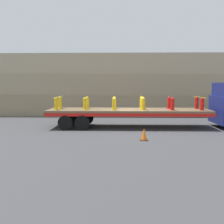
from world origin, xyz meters
TOP-DOWN VIEW (x-y plane):
  - ground_plane at (0.00, 0.00)m, footprint 120.00×120.00m
  - rock_cliff at (0.00, 6.96)m, footprint 60.00×3.30m
  - flatbed_trailer at (-0.71, 0.00)m, footprint 10.36×2.56m
  - fire_hydrant_yellow_near_0 at (-4.58, -0.54)m, footprint 0.30×0.46m
  - fire_hydrant_yellow_far_0 at (-4.58, 0.54)m, footprint 0.30×0.46m
  - fire_hydrant_yellow_near_1 at (-2.75, -0.54)m, footprint 0.30×0.46m
  - fire_hydrant_yellow_far_1 at (-2.75, 0.54)m, footprint 0.30×0.46m
  - fire_hydrant_yellow_near_2 at (-0.92, -0.54)m, footprint 0.30×0.46m
  - fire_hydrant_yellow_far_2 at (-0.92, 0.54)m, footprint 0.30×0.46m
  - fire_hydrant_yellow_near_3 at (0.92, -0.54)m, footprint 0.30×0.46m
  - fire_hydrant_yellow_far_3 at (0.92, 0.54)m, footprint 0.30×0.46m
  - fire_hydrant_red_near_4 at (2.75, -0.54)m, footprint 0.30×0.46m
  - fire_hydrant_red_far_4 at (2.75, 0.54)m, footprint 0.30×0.46m
  - fire_hydrant_red_near_5 at (4.58, -0.54)m, footprint 0.30×0.46m
  - fire_hydrant_red_far_5 at (4.58, 0.54)m, footprint 0.30×0.46m
  - cargo_strap_rear at (-4.58, 0.00)m, footprint 0.05×2.66m
  - cargo_strap_middle at (0.92, 0.00)m, footprint 0.05×2.66m
  - cargo_strap_front at (4.58, 0.00)m, footprint 0.05×2.66m
  - traffic_cone at (0.65, -3.86)m, footprint 0.39×0.39m

SIDE VIEW (x-z plane):
  - ground_plane at x=0.00m, z-range 0.00..0.00m
  - traffic_cone at x=0.65m, z-range -0.01..0.61m
  - flatbed_trailer at x=-0.71m, z-range 0.38..1.56m
  - fire_hydrant_yellow_near_0 at x=-4.58m, z-range 1.17..1.97m
  - fire_hydrant_yellow_far_0 at x=-4.58m, z-range 1.17..1.97m
  - fire_hydrant_yellow_near_1 at x=-2.75m, z-range 1.17..1.97m
  - fire_hydrant_yellow_far_1 at x=-2.75m, z-range 1.17..1.97m
  - fire_hydrant_yellow_near_2 at x=-0.92m, z-range 1.17..1.97m
  - fire_hydrant_yellow_far_2 at x=-0.92m, z-range 1.17..1.97m
  - fire_hydrant_yellow_near_3 at x=0.92m, z-range 1.17..1.97m
  - fire_hydrant_yellow_far_3 at x=0.92m, z-range 1.17..1.97m
  - fire_hydrant_red_near_4 at x=2.75m, z-range 1.17..1.97m
  - fire_hydrant_red_far_4 at x=2.75m, z-range 1.17..1.97m
  - fire_hydrant_red_near_5 at x=4.58m, z-range 1.17..1.97m
  - fire_hydrant_red_far_5 at x=4.58m, z-range 1.17..1.97m
  - cargo_strap_rear at x=-4.58m, z-range 1.98..2.00m
  - cargo_strap_middle at x=0.92m, z-range 1.98..2.00m
  - cargo_strap_front at x=4.58m, z-range 1.98..2.00m
  - rock_cliff at x=0.00m, z-range 0.00..5.52m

